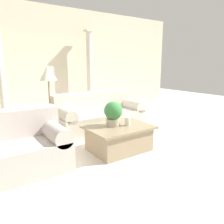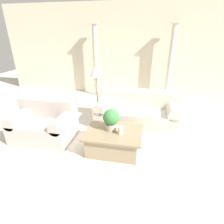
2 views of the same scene
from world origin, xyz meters
name	(u,v)px [view 1 (image 1 of 2)]	position (x,y,z in m)	size (l,w,h in m)	color
ground_plane	(104,141)	(0.00, 0.00, 0.00)	(16.00, 16.00, 0.00)	silver
wall_back	(46,61)	(0.00, 3.26, 1.60)	(10.00, 0.06, 3.20)	beige
sofa_long	(98,115)	(0.34, 0.76, 0.35)	(2.04, 0.89, 0.86)	beige
loveseat	(18,147)	(-1.64, -0.29, 0.36)	(1.30, 0.89, 0.86)	#BCB0A7
coffee_table	(119,138)	(-0.01, -0.51, 0.23)	(1.11, 0.84, 0.44)	#998466
potted_plant	(113,113)	(-0.08, -0.43, 0.68)	(0.32, 0.32, 0.43)	#B2A893
pillar_candle	(127,121)	(0.13, -0.57, 0.52)	(0.10, 0.10, 0.15)	silver
floor_lamp	(48,77)	(-0.74, 0.91, 1.25)	(0.34, 0.34, 1.48)	gray
column_left	(1,72)	(-1.31, 2.88, 1.30)	(0.26, 0.26, 2.55)	beige
column_right	(89,70)	(1.29, 2.88, 1.30)	(0.26, 0.26, 2.55)	beige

